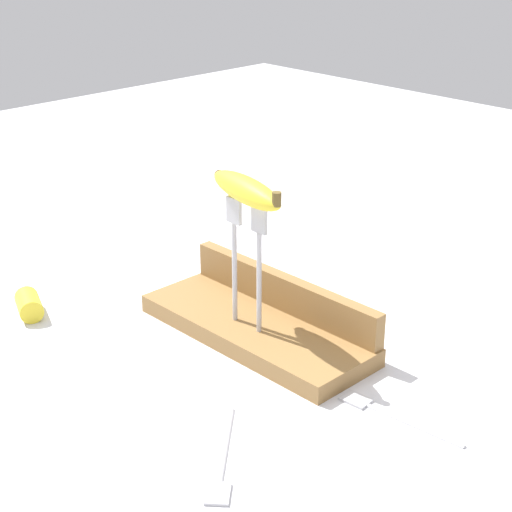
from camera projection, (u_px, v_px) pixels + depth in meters
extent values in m
plane|color=silver|center=(256.00, 337.00, 1.19)|extent=(3.00, 3.00, 0.00)
cube|color=olive|center=(256.00, 329.00, 1.19)|extent=(0.36, 0.13, 0.03)
cube|color=olive|center=(284.00, 292.00, 1.21)|extent=(0.35, 0.02, 0.05)
cylinder|color=#B2B2B7|center=(235.00, 272.00, 1.16)|extent=(0.01, 0.01, 0.15)
cube|color=#B2B2B7|center=(234.00, 211.00, 1.12)|extent=(0.03, 0.00, 0.04)
cylinder|color=#B2B2B7|center=(259.00, 283.00, 1.12)|extent=(0.01, 0.01, 0.15)
cube|color=#B2B2B7|center=(259.00, 220.00, 1.09)|extent=(0.03, 0.00, 0.04)
ellipsoid|color=yellow|center=(246.00, 190.00, 1.09)|extent=(0.16, 0.07, 0.03)
cylinder|color=brown|center=(277.00, 199.00, 1.03)|extent=(0.01, 0.01, 0.02)
sphere|color=#3F2D19|center=(218.00, 175.00, 1.15)|extent=(0.01, 0.01, 0.01)
cylinder|color=#B2B2B7|center=(226.00, 442.00, 0.96)|extent=(0.10, 0.11, 0.01)
cube|color=#B2B2B7|center=(218.00, 492.00, 0.88)|extent=(0.04, 0.04, 0.01)
cylinder|color=#B2B2B7|center=(415.00, 424.00, 0.99)|extent=(0.13, 0.02, 0.01)
cube|color=#B2B2B7|center=(356.00, 399.00, 1.04)|extent=(0.04, 0.03, 0.01)
cylinder|color=yellow|center=(29.00, 305.00, 1.25)|extent=(0.07, 0.05, 0.04)
cylinder|color=beige|center=(26.00, 297.00, 1.27)|extent=(0.01, 0.03, 0.03)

